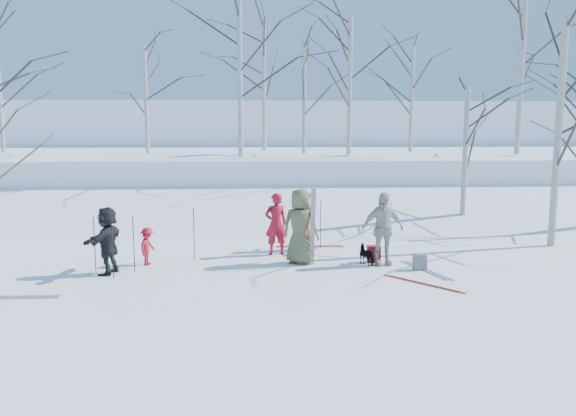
{
  "coord_description": "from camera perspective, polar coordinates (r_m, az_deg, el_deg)",
  "views": [
    {
      "loc": [
        -0.92,
        -12.68,
        3.35
      ],
      "look_at": [
        0.0,
        1.5,
        1.3
      ],
      "focal_mm": 35.0,
      "sensor_mm": 36.0,
      "label": 1
    }
  ],
  "objects": [
    {
      "name": "backpack_red",
      "position": [
        14.24,
        8.7,
        -4.62
      ],
      "size": [
        0.32,
        0.22,
        0.42
      ],
      "primitive_type": "cube",
      "color": "maroon",
      "rests_on": "ground"
    },
    {
      "name": "skier_red_seated",
      "position": [
        14.17,
        -14.08,
        -3.79
      ],
      "size": [
        0.49,
        0.67,
        0.93
      ],
      "primitive_type": "imported",
      "rotation": [
        0.0,
        0.0,
        1.31
      ],
      "color": "#AD1022",
      "rests_on": "ground"
    },
    {
      "name": "birch_plateau_f",
      "position": [
        26.45,
        22.68,
        13.66
      ],
      "size": [
        6.12,
        6.12,
        7.88
      ],
      "primitive_type": null,
      "color": "silver",
      "rests_on": "snow_plateau"
    },
    {
      "name": "birch_plateau_h",
      "position": [
        25.99,
        -14.23,
        10.59
      ],
      "size": [
        3.87,
        3.87,
        4.67
      ],
      "primitive_type": null,
      "color": "silver",
      "rests_on": "snow_plateau"
    },
    {
      "name": "ski_pole_b",
      "position": [
        13.52,
        -19.04,
        -3.68
      ],
      "size": [
        0.02,
        0.02,
        1.34
      ],
      "primitive_type": "cylinder",
      "color": "black",
      "rests_on": "ground"
    },
    {
      "name": "far_hill",
      "position": [
        50.7,
        -2.69,
        6.69
      ],
      "size": [
        90.0,
        30.0,
        6.0
      ],
      "primitive_type": "cube",
      "color": "white",
      "rests_on": "ground"
    },
    {
      "name": "ski_pole_f",
      "position": [
        15.64,
        3.34,
        -1.67
      ],
      "size": [
        0.02,
        0.02,
        1.34
      ],
      "primitive_type": "cylinder",
      "color": "black",
      "rests_on": "ground"
    },
    {
      "name": "dog",
      "position": [
        13.92,
        8.08,
        -4.72
      ],
      "size": [
        0.53,
        0.66,
        0.51
      ],
      "primitive_type": "imported",
      "rotation": [
        0.0,
        0.0,
        3.65
      ],
      "color": "black",
      "rests_on": "ground"
    },
    {
      "name": "skier_olive_center",
      "position": [
        13.82,
        1.25,
        -1.87
      ],
      "size": [
        1.07,
        0.91,
        1.87
      ],
      "primitive_type": "imported",
      "rotation": [
        0.0,
        0.0,
        2.72
      ],
      "color": "#505231",
      "rests_on": "ground"
    },
    {
      "name": "skier_red_north",
      "position": [
        14.81,
        -1.24,
        -1.62
      ],
      "size": [
        0.67,
        0.51,
        1.64
      ],
      "primitive_type": "imported",
      "rotation": [
        0.0,
        0.0,
        3.35
      ],
      "color": "#AD1022",
      "rests_on": "ground"
    },
    {
      "name": "ground",
      "position": [
        13.14,
        0.43,
        -6.56
      ],
      "size": [
        120.0,
        120.0,
        0.0
      ],
      "primitive_type": "plane",
      "color": "white",
      "rests_on": "ground"
    },
    {
      "name": "snow_plateau",
      "position": [
        29.78,
        -1.93,
        3.69
      ],
      "size": [
        70.0,
        18.0,
        2.2
      ],
      "primitive_type": "cube",
      "color": "white",
      "rests_on": "ground"
    },
    {
      "name": "ski_pair_c",
      "position": [
        12.53,
        -26.31,
        -8.13
      ],
      "size": [
        0.27,
        1.91,
        0.02
      ],
      "primitive_type": null,
      "rotation": [
        0.0,
        0.0,
        1.55
      ],
      "color": "silver",
      "rests_on": "ground"
    },
    {
      "name": "ski_pair_a",
      "position": [
        12.53,
        13.54,
        -7.48
      ],
      "size": [
        2.07,
        2.1,
        0.02
      ],
      "primitive_type": null,
      "rotation": [
        0.0,
        0.0,
        0.7
      ],
      "color": "#BD361B",
      "rests_on": "ground"
    },
    {
      "name": "ski_pair_b",
      "position": [
        13.7,
        13.83,
        -6.14
      ],
      "size": [
        1.22,
        2.01,
        0.02
      ],
      "primitive_type": null,
      "rotation": [
        0.0,
        0.0,
        0.28
      ],
      "color": "silver",
      "rests_on": "ground"
    },
    {
      "name": "skier_cream_east",
      "position": [
        13.86,
        9.58,
        -2.09
      ],
      "size": [
        1.1,
        0.58,
        1.8
      ],
      "primitive_type": "imported",
      "rotation": [
        0.0,
        0.0,
        0.14
      ],
      "color": "beige",
      "rests_on": "ground"
    },
    {
      "name": "snow_ramp",
      "position": [
        19.96,
        -1.02,
        -1.01
      ],
      "size": [
        70.0,
        9.49,
        4.12
      ],
      "primitive_type": "cube",
      "rotation": [
        0.3,
        0.0,
        0.0
      ],
      "color": "white",
      "rests_on": "ground"
    },
    {
      "name": "ski_pole_d",
      "position": [
        15.45,
        1.65,
        -1.78
      ],
      "size": [
        0.02,
        0.02,
        1.34
      ],
      "primitive_type": "cylinder",
      "color": "black",
      "rests_on": "ground"
    },
    {
      "name": "birch_edge_e",
      "position": [
        19.59,
        17.53,
        4.83
      ],
      "size": [
        3.85,
        3.85,
        4.64
      ],
      "primitive_type": null,
      "color": "silver",
      "rests_on": "ground"
    },
    {
      "name": "upright_ski_right",
      "position": [
        13.64,
        2.61,
        -1.94
      ],
      "size": [
        0.1,
        0.23,
        1.89
      ],
      "primitive_type": "cube",
      "rotation": [
        0.1,
        0.0,
        0.12
      ],
      "color": "silver",
      "rests_on": "ground"
    },
    {
      "name": "ski_pole_a",
      "position": [
        14.49,
        -9.53,
        -2.56
      ],
      "size": [
        0.02,
        0.02,
        1.34
      ],
      "primitive_type": "cylinder",
      "color": "black",
      "rests_on": "ground"
    },
    {
      "name": "birch_plateau_e",
      "position": [
        27.2,
        12.45,
        10.7
      ],
      "size": [
        3.99,
        3.99,
        4.84
      ],
      "primitive_type": null,
      "color": "silver",
      "rests_on": "snow_plateau"
    },
    {
      "name": "ski_pole_c",
      "position": [
        13.08,
        -17.4,
        -4.0
      ],
      "size": [
        0.02,
        0.02,
        1.34
      ],
      "primitive_type": "cylinder",
      "color": "black",
      "rests_on": "ground"
    },
    {
      "name": "skier_grey_west",
      "position": [
        13.5,
        -17.86,
        -3.16
      ],
      "size": [
        0.8,
        1.52,
        1.56
      ],
      "primitive_type": "imported",
      "rotation": [
        0.0,
        0.0,
        4.47
      ],
      "color": "black",
      "rests_on": "ground"
    },
    {
      "name": "birch_plateau_a",
      "position": [
        24.92,
        1.64,
        11.05
      ],
      "size": [
        3.93,
        3.93,
        4.76
      ],
      "primitive_type": null,
      "color": "silver",
      "rests_on": "snow_plateau"
    },
    {
      "name": "ski_pole_e",
      "position": [
        13.43,
        -15.4,
        -3.6
      ],
      "size": [
        0.02,
        0.02,
        1.34
      ],
      "primitive_type": "cylinder",
      "color": "black",
      "rests_on": "ground"
    },
    {
      "name": "backpack_dark",
      "position": [
        14.92,
        1.86,
        -3.98
      ],
      "size": [
        0.34,
        0.24,
        0.4
      ],
      "primitive_type": "cube",
      "color": "black",
      "rests_on": "ground"
    },
    {
      "name": "birch_plateau_c",
      "position": [
        24.22,
        6.28,
        12.15
      ],
      "size": [
        4.56,
        4.56,
        5.66
      ],
      "primitive_type": null,
      "color": "silver",
      "rests_on": "snow_plateau"
    },
    {
      "name": "skier_redor_behind",
      "position": [
        15.47,
        1.63,
        -1.26
      ],
      "size": [
        0.99,
        0.97,
        1.61
      ],
      "primitive_type": "imported",
      "rotation": [
        0.0,
        0.0,
        2.45
      ],
      "color": "#D64310",
      "rests_on": "ground"
    },
    {
      "name": "birch_edge_b",
      "position": [
        17.39,
        25.76,
        6.74
      ],
      "size": [
        5.01,
        5.01,
        6.3
      ],
      "primitive_type": null,
      "color": "silver",
      "rests_on": "ground"
    },
    {
      "name": "birch_plateau_b",
      "position": [
        22.17,
        -4.91,
        13.63
      ],
      "size": [
        5.15,
        5.15,
        6.51
      ],
      "primitive_type": null,
      "color": "silver",
      "rests_on": "snow_plateau"
    },
    {
      "name": "birch_plateau_g",
      "position": [
        28.34,
        -2.46,
        12.25
      ],
      "size": [
        5.0,
        5.0,
        6.29
      ],
      "primitive_type": null,
      "color": "silver",
      "rests_on": "snow_plateau"
    },
    {
      "name": "upright_ski_left",
      "position": [
        13.58,
        2.42,
        -1.98
      ],
      "size": [
        0.1,
        0.17,
        1.9
      ],
      "primitive_type": "cube",
      "rotation": [
        0.07,
        0.0,
        0.2
      ],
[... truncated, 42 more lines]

